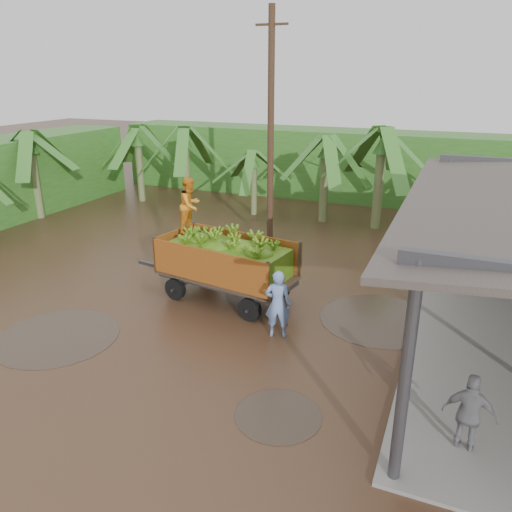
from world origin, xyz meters
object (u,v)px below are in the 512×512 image
(man_blue, at_px, (278,304))
(man_grey, at_px, (470,414))
(banana_trailer, at_px, (225,260))
(utility_pole, at_px, (271,132))

(man_blue, bearing_deg, man_grey, 136.37)
(banana_trailer, distance_m, man_blue, 2.76)
(banana_trailer, xyz_separation_m, man_blue, (2.24, -1.57, -0.34))
(man_grey, xyz_separation_m, utility_pole, (-7.44, 9.45, 3.60))
(banana_trailer, bearing_deg, utility_pole, 105.48)
(banana_trailer, bearing_deg, man_blue, -26.02)
(man_blue, xyz_separation_m, man_grey, (4.60, -2.66, -0.12))
(banana_trailer, distance_m, man_grey, 8.05)
(man_blue, xyz_separation_m, utility_pole, (-2.84, 6.79, 3.48))
(man_blue, height_order, utility_pole, utility_pole)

